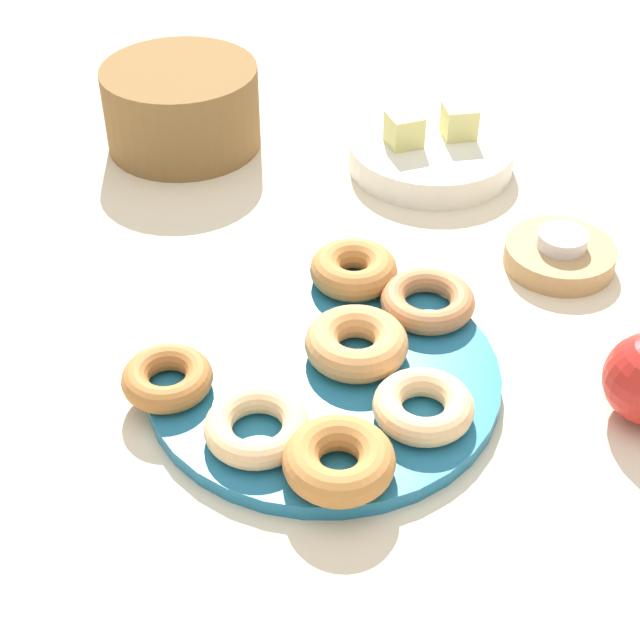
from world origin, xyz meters
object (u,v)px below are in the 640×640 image
Objects in this scene: tealight at (562,240)px; donut_2 at (257,427)px; donut_6 at (167,378)px; candle_holder at (559,256)px; basket at (182,107)px; donut_1 at (423,406)px; donut_4 at (356,343)px; donut_5 at (428,301)px; melon_chunk_left at (404,129)px; melon_chunk_right at (459,121)px; donut_plate at (323,376)px; donut_0 at (354,270)px; fruit_bowl at (431,155)px; donut_3 at (341,460)px.

donut_2 is at bearing -144.35° from tealight.
tealight is at bearing 22.65° from donut_6.
candle_holder is 0.60× the size of basket.
basket is (-0.20, 0.50, 0.02)m from donut_1.
donut_4 is 0.26m from tealight.
donut_4 reaches higher than donut_2.
donut_5 is (0.16, 0.14, 0.00)m from donut_2.
melon_chunk_left is 0.07m from melon_chunk_right.
donut_6 is (-0.13, -0.01, 0.02)m from donut_plate.
fruit_bowl is (0.12, 0.23, -0.01)m from donut_0.
donut_6 is (-0.17, -0.13, -0.00)m from donut_0.
donut_1 is 0.28m from tealight.
donut_0 is 0.96× the size of donut_5.
donut_6 is 0.46m from fruit_bowl.
donut_0 is (0.04, 0.12, 0.02)m from donut_plate.
melon_chunk_left is (0.13, 0.35, 0.04)m from donut_plate.
donut_1 is at bearing -79.77° from donut_0.
donut_3 is 0.17m from donut_6.
melon_chunk_left is at bearing 85.28° from donut_5.
donut_0 reaches higher than candle_holder.
donut_2 is at bearing -128.73° from donut_plate.
donut_plate is at bearing 4.84° from donut_6.
donut_4 is at bearing 44.67° from donut_2.
donut_6 reaches higher than candle_holder.
donut_6 is at bearing -160.75° from donut_5.
candle_holder is at bearing 7.50° from donut_0.
candle_holder is 0.22m from fruit_bowl.
tealight is at bearing 35.65° from donut_2.
donut_2 is at bearing -117.20° from donut_0.
donut_0 reaches higher than fruit_bowl.
basket is (0.01, 0.44, 0.02)m from donut_6.
donut_plate is at bearing -149.41° from tealight.
donut_1 is at bearing -105.30° from melon_chunk_right.
donut_1 is 0.97× the size of donut_2.
donut_plate is 8.41× the size of melon_chunk_right.
basket reaches higher than donut_1.
donut_5 reaches higher than fruit_bowl.
donut_0 is 0.24m from donut_3.
donut_2 is (-0.06, -0.07, 0.02)m from donut_plate.
tealight reaches higher than fruit_bowl.
donut_plate is at bearing 51.27° from donut_2.
melon_chunk_left reaches higher than donut_plate.
donut_1 reaches higher than donut_2.
donut_0 is 0.26m from fruit_bowl.
melon_chunk_right is at bearing 73.17° from donut_5.
donut_5 is 1.13× the size of donut_6.
donut_0 is 0.98× the size of donut_2.
donut_5 is at bearing 19.25° from donut_6.
donut_6 is at bearing -125.42° from melon_chunk_left.
basket is 0.96× the size of fruit_bowl.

